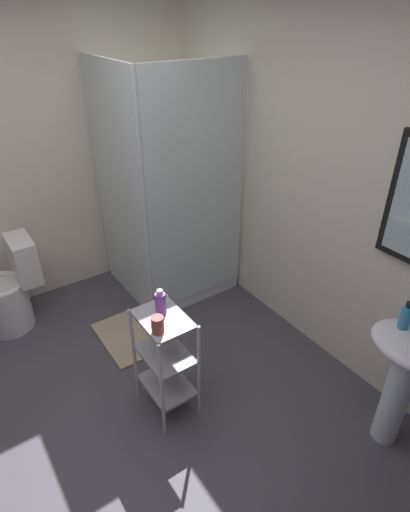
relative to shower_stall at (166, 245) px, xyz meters
name	(u,v)px	position (x,y,z in m)	size (l,w,h in m)	color
ground_plane	(95,451)	(1.22, -1.22, -0.47)	(4.20, 4.20, 0.02)	#47454E
wall_back	(336,190)	(1.23, 0.63, 0.79)	(4.20, 0.14, 2.50)	silver
shower_stall	(166,245)	(0.00, 0.00, 0.00)	(0.92, 0.92, 2.00)	white
pedestal_sink	(406,368)	(2.14, 0.30, 0.12)	(0.46, 0.37, 0.81)	white
toilet	(10,293)	(-0.26, -1.31, -0.15)	(0.37, 0.49, 0.76)	white
storage_cart	(165,356)	(1.17, -0.69, -0.03)	(0.38, 0.28, 0.74)	silver
hand_soap_bottle	(406,316)	(2.05, 0.31, 0.42)	(0.06, 0.06, 0.17)	#389ED1
conditioner_bottle_purple	(160,303)	(1.13, -0.67, 0.35)	(0.06, 0.06, 0.17)	purple
rinse_cup	(158,325)	(1.27, -0.77, 0.33)	(0.07, 0.07, 0.10)	#B24742
bath_mat	(128,337)	(0.42, -0.63, -0.45)	(0.60, 0.40, 0.02)	tan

